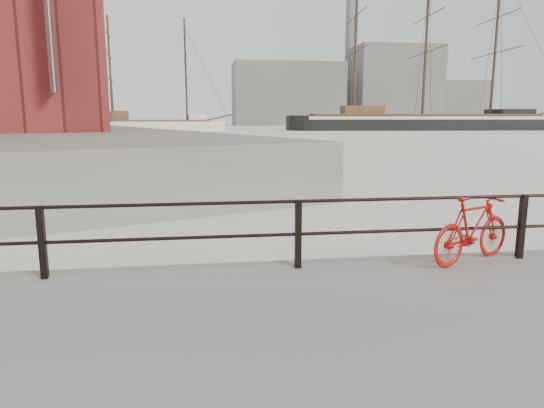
{
  "coord_description": "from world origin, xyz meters",
  "views": [
    {
      "loc": [
        -4.8,
        -6.82,
        2.52
      ],
      "look_at": [
        -3.65,
        1.5,
        1.0
      ],
      "focal_mm": 32.0,
      "sensor_mm": 36.0,
      "label": 1
    }
  ],
  "objects_px": {
    "schooner_left": "(5,134)",
    "schooner_mid": "(151,131)",
    "barque_black": "(421,130)",
    "bicycle": "(473,229)"
  },
  "relations": [
    {
      "from": "schooner_left",
      "to": "schooner_mid",
      "type": "bearing_deg",
      "value": 7.31
    },
    {
      "from": "barque_black",
      "to": "schooner_mid",
      "type": "xyz_separation_m",
      "value": [
        -50.29,
        -0.59,
        0.0
      ]
    },
    {
      "from": "bicycle",
      "to": "schooner_mid",
      "type": "relative_size",
      "value": 0.06
    },
    {
      "from": "schooner_left",
      "to": "barque_black",
      "type": "bearing_deg",
      "value": -14.64
    },
    {
      "from": "schooner_mid",
      "to": "barque_black",
      "type": "bearing_deg",
      "value": -3.88
    },
    {
      "from": "schooner_left",
      "to": "bicycle",
      "type": "bearing_deg",
      "value": -89.85
    },
    {
      "from": "bicycle",
      "to": "barque_black",
      "type": "relative_size",
      "value": 0.03
    },
    {
      "from": "barque_black",
      "to": "schooner_left",
      "type": "relative_size",
      "value": 2.17
    },
    {
      "from": "bicycle",
      "to": "barque_black",
      "type": "distance_m",
      "value": 89.97
    },
    {
      "from": "bicycle",
      "to": "schooner_mid",
      "type": "xyz_separation_m",
      "value": [
        -13.17,
        81.37,
        -0.86
      ]
    }
  ]
}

